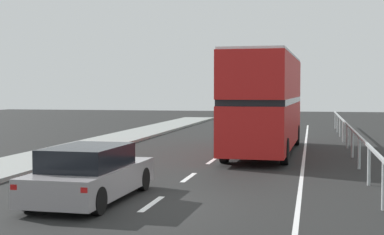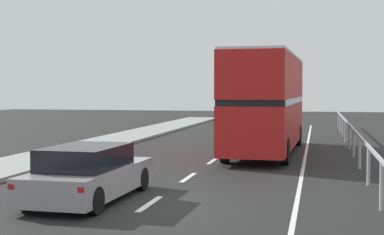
% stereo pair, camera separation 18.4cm
% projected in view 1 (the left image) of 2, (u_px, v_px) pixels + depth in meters
% --- Properties ---
extents(ground_plane, '(75.74, 120.00, 0.10)m').
position_uv_depth(ground_plane, '(153.00, 205.00, 14.14)').
color(ground_plane, black).
extents(lane_paint_markings, '(3.65, 46.00, 0.01)m').
position_uv_depth(lane_paint_markings, '(268.00, 161.00, 22.29)').
color(lane_paint_markings, silver).
rests_on(lane_paint_markings, ground).
extents(bridge_side_railing, '(0.10, 42.00, 1.18)m').
position_uv_depth(bridge_side_railing, '(356.00, 138.00, 21.78)').
color(bridge_side_railing, '#A9AFB1').
rests_on(bridge_side_railing, ground).
extents(double_decker_bus_red, '(2.80, 10.71, 4.30)m').
position_uv_depth(double_decker_bus_red, '(265.00, 101.00, 25.05)').
color(double_decker_bus_red, red).
rests_on(double_decker_bus_red, ground).
extents(hatchback_car_near, '(1.98, 4.64, 1.39)m').
position_uv_depth(hatchback_car_near, '(90.00, 174.00, 14.40)').
color(hatchback_car_near, gray).
rests_on(hatchback_car_near, ground).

